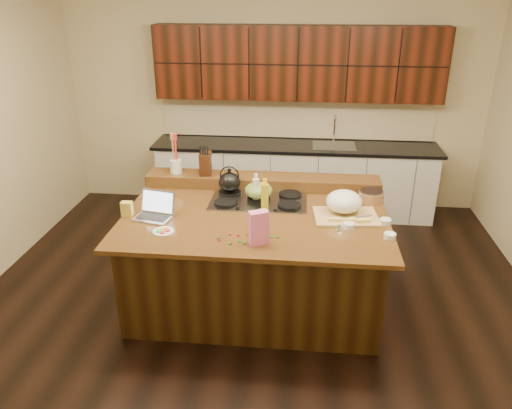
# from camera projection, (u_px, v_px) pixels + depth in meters

# --- Properties ---
(room) EXTENTS (5.52, 5.02, 2.72)m
(room) POSITION_uv_depth(u_px,v_px,m) (255.00, 170.00, 4.37)
(room) COLOR black
(room) RESTS_ON ground
(island) EXTENTS (2.40, 1.60, 0.92)m
(island) POSITION_uv_depth(u_px,v_px,m) (255.00, 258.00, 4.72)
(island) COLOR black
(island) RESTS_ON ground
(back_ledge) EXTENTS (2.40, 0.30, 0.12)m
(back_ledge) POSITION_uv_depth(u_px,v_px,m) (262.00, 181.00, 5.15)
(back_ledge) COLOR #2F1E0A
(back_ledge) RESTS_ON island
(cooktop) EXTENTS (0.92, 0.52, 0.05)m
(cooktop) POSITION_uv_depth(u_px,v_px,m) (259.00, 200.00, 4.81)
(cooktop) COLOR gray
(cooktop) RESTS_ON island
(back_counter) EXTENTS (3.70, 0.66, 2.40)m
(back_counter) POSITION_uv_depth(u_px,v_px,m) (296.00, 140.00, 6.51)
(back_counter) COLOR silver
(back_counter) RESTS_ON ground
(kettle) EXTENTS (0.29, 0.29, 0.19)m
(kettle) POSITION_uv_depth(u_px,v_px,m) (230.00, 182.00, 4.90)
(kettle) COLOR black
(kettle) RESTS_ON cooktop
(green_bowl) EXTENTS (0.30, 0.30, 0.15)m
(green_bowl) POSITION_uv_depth(u_px,v_px,m) (259.00, 190.00, 4.76)
(green_bowl) COLOR olive
(green_bowl) RESTS_ON cooktop
(laptop) EXTENTS (0.37, 0.32, 0.23)m
(laptop) POSITION_uv_depth(u_px,v_px,m) (155.00, 210.00, 4.48)
(laptop) COLOR #B7B7BC
(laptop) RESTS_ON island
(oil_bottle) EXTENTS (0.09, 0.09, 0.27)m
(oil_bottle) POSITION_uv_depth(u_px,v_px,m) (265.00, 198.00, 4.56)
(oil_bottle) COLOR gold
(oil_bottle) RESTS_ON island
(vinegar_bottle) EXTENTS (0.08, 0.08, 0.25)m
(vinegar_bottle) POSITION_uv_depth(u_px,v_px,m) (256.00, 191.00, 4.73)
(vinegar_bottle) COLOR silver
(vinegar_bottle) RESTS_ON island
(wooden_tray) EXTENTS (0.59, 0.47, 0.23)m
(wooden_tray) POSITION_uv_depth(u_px,v_px,m) (344.00, 205.00, 4.49)
(wooden_tray) COLOR tan
(wooden_tray) RESTS_ON island
(ramekin_a) EXTENTS (0.12, 0.12, 0.04)m
(ramekin_a) POSITION_uv_depth(u_px,v_px,m) (390.00, 236.00, 4.11)
(ramekin_a) COLOR white
(ramekin_a) RESTS_ON island
(ramekin_b) EXTENTS (0.13, 0.13, 0.04)m
(ramekin_b) POSITION_uv_depth(u_px,v_px,m) (349.00, 225.00, 4.28)
(ramekin_b) COLOR white
(ramekin_b) RESTS_ON island
(ramekin_c) EXTENTS (0.12, 0.12, 0.04)m
(ramekin_c) POSITION_uv_depth(u_px,v_px,m) (385.00, 221.00, 4.36)
(ramekin_c) COLOR white
(ramekin_c) RESTS_ON island
(strainer_bowl) EXTENTS (0.29, 0.29, 0.09)m
(strainer_bowl) POSITION_uv_depth(u_px,v_px,m) (371.00, 197.00, 4.81)
(strainer_bowl) COLOR #996B3F
(strainer_bowl) RESTS_ON island
(kitchen_timer) EXTENTS (0.11, 0.11, 0.07)m
(kitchen_timer) POSITION_uv_depth(u_px,v_px,m) (340.00, 227.00, 4.23)
(kitchen_timer) COLOR silver
(kitchen_timer) RESTS_ON island
(pink_bag) EXTENTS (0.17, 0.14, 0.28)m
(pink_bag) POSITION_uv_depth(u_px,v_px,m) (258.00, 228.00, 3.97)
(pink_bag) COLOR pink
(pink_bag) RESTS_ON island
(candy_plate) EXTENTS (0.20, 0.20, 0.01)m
(candy_plate) POSITION_uv_depth(u_px,v_px,m) (163.00, 232.00, 4.22)
(candy_plate) COLOR white
(candy_plate) RESTS_ON island
(package_box) EXTENTS (0.10, 0.07, 0.14)m
(package_box) POSITION_uv_depth(u_px,v_px,m) (127.00, 209.00, 4.49)
(package_box) COLOR gold
(package_box) RESTS_ON island
(utensil_crock) EXTENTS (0.12, 0.12, 0.14)m
(utensil_crock) POSITION_uv_depth(u_px,v_px,m) (176.00, 166.00, 5.18)
(utensil_crock) COLOR white
(utensil_crock) RESTS_ON back_ledge
(knife_block) EXTENTS (0.13, 0.20, 0.23)m
(knife_block) POSITION_uv_depth(u_px,v_px,m) (206.00, 163.00, 5.14)
(knife_block) COLOR black
(knife_block) RESTS_ON back_ledge
(gumdrop_0) EXTENTS (0.02, 0.02, 0.02)m
(gumdrop_0) POSITION_uv_depth(u_px,v_px,m) (231.00, 243.00, 4.02)
(gumdrop_0) COLOR red
(gumdrop_0) RESTS_ON island
(gumdrop_1) EXTENTS (0.02, 0.02, 0.02)m
(gumdrop_1) POSITION_uv_depth(u_px,v_px,m) (278.00, 237.00, 4.12)
(gumdrop_1) COLOR #198C26
(gumdrop_1) RESTS_ON island
(gumdrop_2) EXTENTS (0.02, 0.02, 0.02)m
(gumdrop_2) POSITION_uv_depth(u_px,v_px,m) (247.00, 234.00, 4.17)
(gumdrop_2) COLOR red
(gumdrop_2) RESTS_ON island
(gumdrop_3) EXTENTS (0.02, 0.02, 0.02)m
(gumdrop_3) POSITION_uv_depth(u_px,v_px,m) (239.00, 241.00, 4.05)
(gumdrop_3) COLOR #198C26
(gumdrop_3) RESTS_ON island
(gumdrop_4) EXTENTS (0.02, 0.02, 0.02)m
(gumdrop_4) POSITION_uv_depth(u_px,v_px,m) (219.00, 240.00, 4.06)
(gumdrop_4) COLOR red
(gumdrop_4) RESTS_ON island
(gumdrop_5) EXTENTS (0.02, 0.02, 0.02)m
(gumdrop_5) POSITION_uv_depth(u_px,v_px,m) (245.00, 243.00, 4.02)
(gumdrop_5) COLOR #198C26
(gumdrop_5) RESTS_ON island
(gumdrop_6) EXTENTS (0.02, 0.02, 0.02)m
(gumdrop_6) POSITION_uv_depth(u_px,v_px,m) (230.00, 234.00, 4.16)
(gumdrop_6) COLOR red
(gumdrop_6) RESTS_ON island
(gumdrop_7) EXTENTS (0.02, 0.02, 0.02)m
(gumdrop_7) POSITION_uv_depth(u_px,v_px,m) (230.00, 244.00, 4.01)
(gumdrop_7) COLOR #198C26
(gumdrop_7) RESTS_ON island
(gumdrop_8) EXTENTS (0.02, 0.02, 0.02)m
(gumdrop_8) POSITION_uv_depth(u_px,v_px,m) (266.00, 241.00, 4.05)
(gumdrop_8) COLOR red
(gumdrop_8) RESTS_ON island
(gumdrop_9) EXTENTS (0.02, 0.02, 0.02)m
(gumdrop_9) POSITION_uv_depth(u_px,v_px,m) (269.00, 235.00, 4.15)
(gumdrop_9) COLOR #198C26
(gumdrop_9) RESTS_ON island
(gumdrop_10) EXTENTS (0.02, 0.02, 0.02)m
(gumdrop_10) POSITION_uv_depth(u_px,v_px,m) (238.00, 235.00, 4.15)
(gumdrop_10) COLOR red
(gumdrop_10) RESTS_ON island
(gumdrop_11) EXTENTS (0.02, 0.02, 0.02)m
(gumdrop_11) POSITION_uv_depth(u_px,v_px,m) (271.00, 237.00, 4.12)
(gumdrop_11) COLOR #198C26
(gumdrop_11) RESTS_ON island
(gumdrop_12) EXTENTS (0.02, 0.02, 0.02)m
(gumdrop_12) POSITION_uv_depth(u_px,v_px,m) (264.00, 234.00, 4.17)
(gumdrop_12) COLOR red
(gumdrop_12) RESTS_ON island
(gumdrop_13) EXTENTS (0.02, 0.02, 0.02)m
(gumdrop_13) POSITION_uv_depth(u_px,v_px,m) (218.00, 238.00, 4.10)
(gumdrop_13) COLOR #198C26
(gumdrop_13) RESTS_ON island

